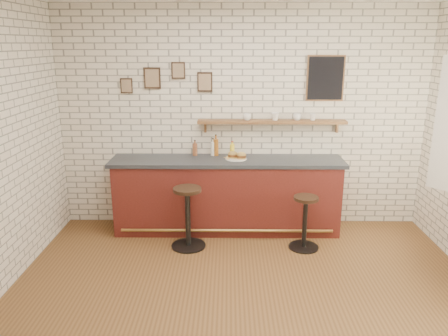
{
  "coord_description": "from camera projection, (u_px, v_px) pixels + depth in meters",
  "views": [
    {
      "loc": [
        -0.18,
        -3.92,
        2.5
      ],
      "look_at": [
        -0.23,
        0.9,
        1.12
      ],
      "focal_mm": 35.0,
      "sensor_mm": 36.0,
      "label": 1
    }
  ],
  "objects": [
    {
      "name": "shelf_cup_d",
      "position": [
        313.0,
        117.0,
        5.84
      ],
      "size": [
        0.09,
        0.09,
        0.09
      ],
      "primitive_type": "imported",
      "rotation": [
        0.0,
        0.0,
        0.01
      ],
      "color": "white",
      "rests_on": "wall_shelf"
    },
    {
      "name": "bar_stool_right",
      "position": [
        305.0,
        221.0,
        5.44
      ],
      "size": [
        0.38,
        0.38,
        0.68
      ],
      "color": "black",
      "rests_on": "ground"
    },
    {
      "name": "shelf_cup_c",
      "position": [
        297.0,
        117.0,
        5.84
      ],
      "size": [
        0.13,
        0.13,
        0.09
      ],
      "primitive_type": "imported",
      "rotation": [
        0.0,
        0.0,
        1.76
      ],
      "color": "white",
      "rests_on": "wall_shelf"
    },
    {
      "name": "bitters_bottle_amber",
      "position": [
        216.0,
        147.0,
        5.97
      ],
      "size": [
        0.07,
        0.07,
        0.29
      ],
      "color": "#945317",
      "rests_on": "bar_counter"
    },
    {
      "name": "bar_stool_left",
      "position": [
        188.0,
        216.0,
        5.46
      ],
      "size": [
        0.44,
        0.44,
        0.79
      ],
      "color": "black",
      "rests_on": "ground"
    },
    {
      "name": "condiment_bottle_yellow",
      "position": [
        232.0,
        150.0,
        5.98
      ],
      "size": [
        0.06,
        0.06,
        0.2
      ],
      "color": "yellow",
      "rests_on": "bar_counter"
    },
    {
      "name": "wall_shelf",
      "position": [
        272.0,
        122.0,
        5.87
      ],
      "size": [
        2.0,
        0.18,
        0.18
      ],
      "color": "brown",
      "rests_on": "ground"
    },
    {
      "name": "potato_chips",
      "position": [
        234.0,
        158.0,
        5.8
      ],
      "size": [
        0.26,
        0.18,
        0.0
      ],
      "color": "gold",
      "rests_on": "sandwich_plate"
    },
    {
      "name": "bitters_bottle_brown",
      "position": [
        195.0,
        149.0,
        5.98
      ],
      "size": [
        0.07,
        0.07,
        0.22
      ],
      "color": "brown",
      "rests_on": "bar_counter"
    },
    {
      "name": "sandwich_plate",
      "position": [
        236.0,
        159.0,
        5.81
      ],
      "size": [
        0.28,
        0.28,
        0.01
      ],
      "primitive_type": "cylinder",
      "color": "white",
      "rests_on": "bar_counter"
    },
    {
      "name": "shelf_cup_b",
      "position": [
        275.0,
        116.0,
        5.85
      ],
      "size": [
        0.15,
        0.15,
        0.1
      ],
      "primitive_type": "imported",
      "rotation": [
        0.0,
        0.0,
        0.68
      ],
      "color": "white",
      "rests_on": "wall_shelf"
    },
    {
      "name": "ciabatta_sandwich",
      "position": [
        237.0,
        155.0,
        5.8
      ],
      "size": [
        0.26,
        0.17,
        0.08
      ],
      "color": "#B39149",
      "rests_on": "sandwich_plate"
    },
    {
      "name": "bitters_bottle_white",
      "position": [
        213.0,
        148.0,
        5.97
      ],
      "size": [
        0.06,
        0.06,
        0.24
      ],
      "color": "silver",
      "rests_on": "bar_counter"
    },
    {
      "name": "ground",
      "position": [
        246.0,
        297.0,
        4.45
      ],
      "size": [
        5.0,
        5.0,
        0.0
      ],
      "primitive_type": "plane",
      "color": "brown",
      "rests_on": "ground"
    },
    {
      "name": "bar_counter",
      "position": [
        227.0,
        195.0,
        5.95
      ],
      "size": [
        3.1,
        0.65,
        1.01
      ],
      "color": "#561B17",
      "rests_on": "ground"
    },
    {
      "name": "shelf_cup_a",
      "position": [
        247.0,
        117.0,
        5.85
      ],
      "size": [
        0.15,
        0.15,
        0.09
      ],
      "primitive_type": "imported",
      "rotation": [
        0.0,
        0.0,
        0.45
      ],
      "color": "white",
      "rests_on": "wall_shelf"
    },
    {
      "name": "back_wall_decor",
      "position": [
        259.0,
        78.0,
        5.79
      ],
      "size": [
        2.96,
        0.02,
        0.56
      ],
      "color": "black",
      "rests_on": "ground"
    }
  ]
}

